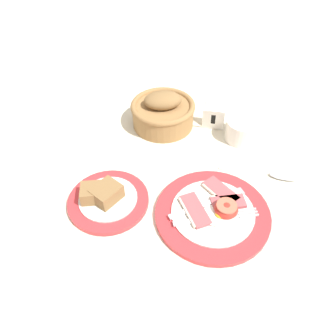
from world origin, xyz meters
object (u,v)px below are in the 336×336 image
object	(u,v)px
bread_plate	(106,198)
number_card	(214,117)
bread_basket	(163,112)
fork_on_cloth	(122,281)
sugar_cup	(242,129)
breakfast_plate	(214,212)
teaspoon_by_saucer	(272,175)

from	to	relation	value
bread_plate	number_card	size ratio (longest dim) A/B	2.49
bread_basket	fork_on_cloth	size ratio (longest dim) A/B	0.98
sugar_cup	fork_on_cloth	world-z (taller)	sugar_cup
bread_plate	sugar_cup	world-z (taller)	sugar_cup
bread_plate	fork_on_cloth	world-z (taller)	bread_plate
breakfast_plate	bread_plate	world-z (taller)	bread_plate
bread_basket	number_card	bearing A→B (deg)	2.41
teaspoon_by_saucer	fork_on_cloth	world-z (taller)	teaspoon_by_saucer
sugar_cup	number_card	size ratio (longest dim) A/B	1.22
bread_basket	teaspoon_by_saucer	world-z (taller)	bread_basket
breakfast_plate	number_card	bearing A→B (deg)	94.65
bread_basket	number_card	world-z (taller)	bread_basket
breakfast_plate	bread_basket	xyz separation A→B (m)	(-0.17, 0.30, 0.03)
bread_plate	bread_basket	size ratio (longest dim) A/B	1.01
breakfast_plate	teaspoon_by_saucer	xyz separation A→B (m)	(0.13, 0.14, -0.01)
breakfast_plate	fork_on_cloth	xyz separation A→B (m)	(-0.16, -0.18, -0.01)
bread_plate	fork_on_cloth	bearing A→B (deg)	-64.46
teaspoon_by_saucer	breakfast_plate	bearing A→B (deg)	-130.06
number_card	teaspoon_by_saucer	world-z (taller)	number_card
bread_plate	bread_basket	world-z (taller)	bread_basket
breakfast_plate	number_card	world-z (taller)	number_card
bread_basket	sugar_cup	bearing A→B (deg)	-6.89
number_card	bread_basket	bearing A→B (deg)	-176.03
number_card	fork_on_cloth	size ratio (longest dim) A/B	0.40
bread_plate	bread_basket	xyz separation A→B (m)	(0.07, 0.31, 0.03)
fork_on_cloth	bread_basket	bearing A→B (deg)	-77.84
number_card	fork_on_cloth	world-z (taller)	number_card
breakfast_plate	bread_plate	xyz separation A→B (m)	(-0.24, -0.01, 0.00)
bread_plate	bread_basket	distance (m)	0.32
bread_plate	number_card	bearing A→B (deg)	55.44
breakfast_plate	teaspoon_by_saucer	size ratio (longest dim) A/B	1.30
breakfast_plate	sugar_cup	xyz separation A→B (m)	(0.06, 0.28, 0.02)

